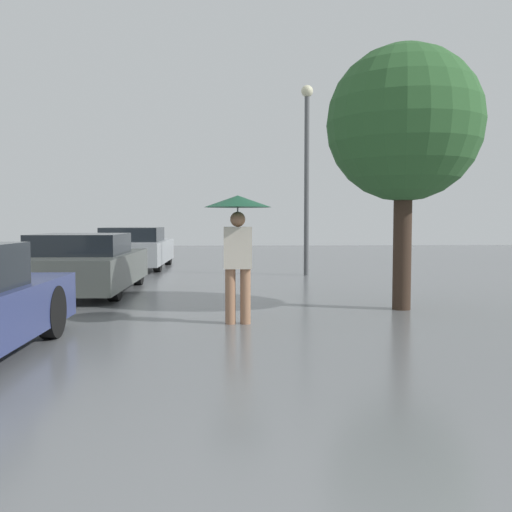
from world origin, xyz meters
TOP-DOWN VIEW (x-y plane):
  - pedestrian at (-0.26, 5.64)m, footprint 0.92×0.92m
  - parked_car_middle at (-3.26, 9.17)m, footprint 1.90×4.06m
  - parked_car_farthest at (-3.24, 14.84)m, footprint 1.89×4.19m
  - tree at (2.37, 6.81)m, footprint 2.44×2.44m
  - street_lamp at (1.58, 12.51)m, footprint 0.30×0.30m

SIDE VIEW (x-z plane):
  - parked_car_middle at x=-3.26m, z-range -0.03..1.13m
  - parked_car_farthest at x=-3.24m, z-range -0.02..1.19m
  - pedestrian at x=-0.26m, z-range 0.47..2.23m
  - tree at x=2.37m, z-range 0.84..4.99m
  - street_lamp at x=1.58m, z-range 0.54..5.39m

